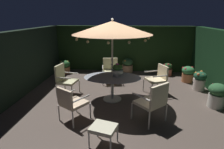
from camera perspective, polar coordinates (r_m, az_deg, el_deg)
ground_plane at (r=5.95m, az=2.21°, el=-7.70°), size 6.89×7.01×0.02m
hedge_backdrop_rear at (r=8.85m, az=3.53°, el=8.00°), size 6.89×0.30×2.10m
hedge_backdrop_left at (r=6.62m, az=-27.54°, el=2.67°), size 0.30×7.01×2.10m
patio_dining_table at (r=5.69m, az=0.08°, el=-2.00°), size 1.76×1.19×0.76m
patio_umbrella at (r=5.37m, az=0.09°, el=14.26°), size 2.29×2.29×2.48m
centerpiece_planter at (r=5.60m, az=1.66°, el=1.61°), size 0.35×0.35×0.42m
patio_chair_north at (r=7.27m, az=-0.49°, el=1.76°), size 0.71×0.68×0.95m
patio_chair_northeast at (r=6.30m, az=-14.49°, el=-1.07°), size 0.68×0.68×1.02m
patio_chair_east at (r=4.66m, az=-12.60°, el=-8.19°), size 0.80×0.81×0.92m
patio_chair_southeast at (r=4.60m, az=12.62°, el=-7.78°), size 0.89×0.89×1.04m
patio_chair_south at (r=6.38m, az=14.07°, el=-0.77°), size 0.78×0.79×0.97m
ottoman_footrest at (r=3.85m, az=-2.68°, el=-16.44°), size 0.59×0.54×0.44m
potted_plant_back_center at (r=8.80m, az=-14.43°, el=2.42°), size 0.49×0.49×0.59m
potted_plant_back_right at (r=8.58m, az=-1.95°, el=2.51°), size 0.34×0.34×0.56m
potted_plant_left_far at (r=6.10m, az=29.79°, el=-5.41°), size 0.51×0.51×0.72m
potted_plant_right_far at (r=7.95m, az=22.42°, el=0.26°), size 0.48×0.48×0.64m
potted_plant_front_corner at (r=7.26m, az=25.49°, el=-1.60°), size 0.44×0.44×0.67m
potted_plant_back_left at (r=8.56m, az=16.70°, el=1.63°), size 0.43×0.43×0.56m
potted_plant_right_near at (r=8.62m, az=4.78°, el=2.78°), size 0.51×0.51×0.66m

